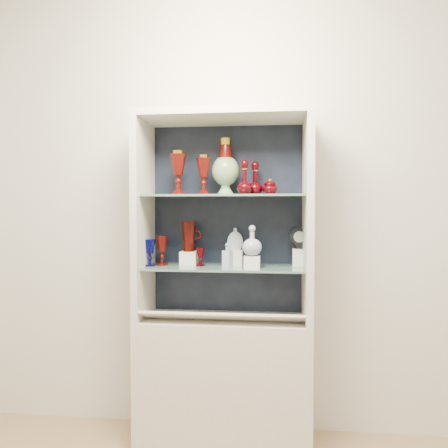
# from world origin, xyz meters

# --- Properties ---
(wall_back) EXTENTS (3.50, 0.02, 2.80)m
(wall_back) POSITION_xyz_m (0.00, 1.75, 1.40)
(wall_back) COLOR beige
(wall_back) RESTS_ON ground
(cabinet_base) EXTENTS (1.00, 0.40, 0.75)m
(cabinet_base) POSITION_xyz_m (0.00, 1.53, 0.38)
(cabinet_base) COLOR beige
(cabinet_base) RESTS_ON ground
(cabinet_back_panel) EXTENTS (0.98, 0.02, 1.15)m
(cabinet_back_panel) POSITION_xyz_m (0.00, 1.72, 1.32)
(cabinet_back_panel) COLOR black
(cabinet_back_panel) RESTS_ON cabinet_base
(cabinet_side_left) EXTENTS (0.04, 0.40, 1.15)m
(cabinet_side_left) POSITION_xyz_m (-0.48, 1.53, 1.32)
(cabinet_side_left) COLOR beige
(cabinet_side_left) RESTS_ON cabinet_base
(cabinet_side_right) EXTENTS (0.04, 0.40, 1.15)m
(cabinet_side_right) POSITION_xyz_m (0.48, 1.53, 1.32)
(cabinet_side_right) COLOR beige
(cabinet_side_right) RESTS_ON cabinet_base
(cabinet_top_cap) EXTENTS (1.00, 0.40, 0.04)m
(cabinet_top_cap) POSITION_xyz_m (0.00, 1.53, 1.92)
(cabinet_top_cap) COLOR beige
(cabinet_top_cap) RESTS_ON cabinet_side_left
(shelf_lower) EXTENTS (0.92, 0.34, 0.01)m
(shelf_lower) POSITION_xyz_m (0.00, 1.55, 1.04)
(shelf_lower) COLOR slate
(shelf_lower) RESTS_ON cabinet_side_left
(shelf_upper) EXTENTS (0.92, 0.34, 0.01)m
(shelf_upper) POSITION_xyz_m (0.00, 1.55, 1.46)
(shelf_upper) COLOR slate
(shelf_upper) RESTS_ON cabinet_side_left
(label_ledge) EXTENTS (0.92, 0.17, 0.09)m
(label_ledge) POSITION_xyz_m (0.00, 1.42, 0.78)
(label_ledge) COLOR beige
(label_ledge) RESTS_ON cabinet_base
(label_card_0) EXTENTS (0.10, 0.06, 0.03)m
(label_card_0) POSITION_xyz_m (0.07, 1.42, 0.80)
(label_card_0) COLOR white
(label_card_0) RESTS_ON label_ledge
(label_card_1) EXTENTS (0.10, 0.06, 0.03)m
(label_card_1) POSITION_xyz_m (-0.23, 1.42, 0.80)
(label_card_1) COLOR white
(label_card_1) RESTS_ON label_ledge
(pedestal_lamp_left) EXTENTS (0.13, 0.13, 0.26)m
(pedestal_lamp_left) POSITION_xyz_m (-0.27, 1.52, 1.60)
(pedestal_lamp_left) COLOR #470B07
(pedestal_lamp_left) RESTS_ON shelf_upper
(pedestal_lamp_right) EXTENTS (0.11, 0.11, 0.23)m
(pedestal_lamp_right) POSITION_xyz_m (-0.12, 1.54, 1.59)
(pedestal_lamp_right) COLOR #470B07
(pedestal_lamp_right) RESTS_ON shelf_upper
(enamel_urn) EXTENTS (0.20, 0.20, 0.33)m
(enamel_urn) POSITION_xyz_m (0.00, 1.58, 1.64)
(enamel_urn) COLOR #0F4E23
(enamel_urn) RESTS_ON shelf_upper
(ruby_decanter_a) EXTENTS (0.10, 0.10, 0.23)m
(ruby_decanter_a) POSITION_xyz_m (0.12, 1.52, 1.58)
(ruby_decanter_a) COLOR #440004
(ruby_decanter_a) RESTS_ON shelf_upper
(ruby_decanter_b) EXTENTS (0.11, 0.11, 0.21)m
(ruby_decanter_b) POSITION_xyz_m (0.18, 1.62, 1.58)
(ruby_decanter_b) COLOR #440004
(ruby_decanter_b) RESTS_ON shelf_upper
(lidded_bowl) EXTENTS (0.11, 0.11, 0.10)m
(lidded_bowl) POSITION_xyz_m (0.27, 1.58, 1.52)
(lidded_bowl) COLOR #440004
(lidded_bowl) RESTS_ON shelf_upper
(cobalt_goblet) EXTENTS (0.07, 0.07, 0.16)m
(cobalt_goblet) POSITION_xyz_m (-0.44, 1.52, 1.13)
(cobalt_goblet) COLOR #000244
(cobalt_goblet) RESTS_ON shelf_lower
(ruby_goblet_tall) EXTENTS (0.09, 0.09, 0.18)m
(ruby_goblet_tall) POSITION_xyz_m (-0.38, 1.56, 1.14)
(ruby_goblet_tall) COLOR #470B07
(ruby_goblet_tall) RESTS_ON shelf_lower
(ruby_goblet_small) EXTENTS (0.06, 0.06, 0.11)m
(ruby_goblet_small) POSITION_xyz_m (-0.14, 1.55, 1.10)
(ruby_goblet_small) COLOR #440004
(ruby_goblet_small) RESTS_ON shelf_lower
(riser_ruby_pitcher) EXTENTS (0.10, 0.10, 0.08)m
(riser_ruby_pitcher) POSITION_xyz_m (-0.22, 1.61, 1.09)
(riser_ruby_pitcher) COLOR silver
(riser_ruby_pitcher) RESTS_ON shelf_lower
(ruby_pitcher) EXTENTS (0.15, 0.11, 0.18)m
(ruby_pitcher) POSITION_xyz_m (-0.22, 1.61, 1.22)
(ruby_pitcher) COLOR #470B07
(ruby_pitcher) RESTS_ON riser_ruby_pitcher
(clear_square_bottle) EXTENTS (0.06, 0.06, 0.14)m
(clear_square_bottle) POSITION_xyz_m (0.02, 1.55, 1.12)
(clear_square_bottle) COLOR #9BA5B3
(clear_square_bottle) RESTS_ON shelf_lower
(riser_flat_flask) EXTENTS (0.09, 0.09, 0.09)m
(riser_flat_flask) POSITION_xyz_m (0.06, 1.62, 1.09)
(riser_flat_flask) COLOR silver
(riser_flat_flask) RESTS_ON shelf_lower
(flat_flask) EXTENTS (0.11, 0.07, 0.14)m
(flat_flask) POSITION_xyz_m (0.06, 1.62, 1.21)
(flat_flask) COLOR silver
(flat_flask) RESTS_ON riser_flat_flask
(riser_clear_round_decanter) EXTENTS (0.09, 0.09, 0.07)m
(riser_clear_round_decanter) POSITION_xyz_m (0.17, 1.49, 1.08)
(riser_clear_round_decanter) COLOR silver
(riser_clear_round_decanter) RESTS_ON shelf_lower
(clear_round_decanter) EXTENTS (0.14, 0.14, 0.17)m
(clear_round_decanter) POSITION_xyz_m (0.17, 1.49, 1.20)
(clear_round_decanter) COLOR #9BA5B3
(clear_round_decanter) RESTS_ON riser_clear_round_decanter
(riser_cameo_medallion) EXTENTS (0.08, 0.08, 0.10)m
(riser_cameo_medallion) POSITION_xyz_m (0.44, 1.64, 1.10)
(riser_cameo_medallion) COLOR silver
(riser_cameo_medallion) RESTS_ON shelf_lower
(cameo_medallion) EXTENTS (0.11, 0.05, 0.13)m
(cameo_medallion) POSITION_xyz_m (0.44, 1.64, 1.22)
(cameo_medallion) COLOR black
(cameo_medallion) RESTS_ON riser_cameo_medallion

